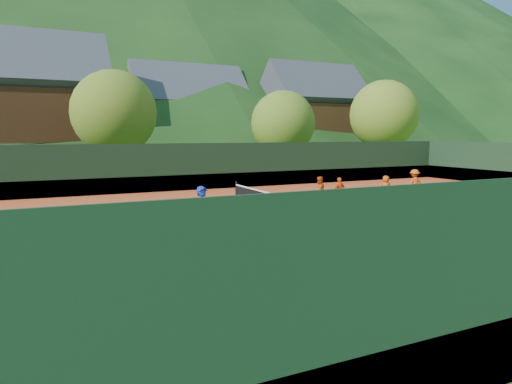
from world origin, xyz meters
name	(u,v)px	position (x,y,z in m)	size (l,w,h in m)	color
ground	(293,222)	(0.00, 0.00, 0.00)	(400.00, 400.00, 0.00)	#32571B
clay_court	(293,222)	(0.00, 0.00, 0.01)	(40.00, 24.00, 0.02)	#BF461F
mountain_far_right	(300,25)	(90.00, 150.00, 47.50)	(260.00, 260.00, 95.00)	black
coach	(203,216)	(-4.65, -2.19, 0.98)	(0.70, 0.46, 1.92)	#182C9F
student_a	(319,191)	(3.22, 2.96, 0.76)	(0.72, 0.56, 1.49)	#D04D12
student_b	(340,191)	(4.53, 3.07, 0.71)	(0.81, 0.34, 1.38)	orange
student_c	(386,188)	(7.54, 3.04, 0.70)	(0.66, 0.43, 1.35)	#D95013
student_d	(414,183)	(9.91, 3.35, 0.81)	(1.03, 0.59, 1.59)	#D05312
tennis_ball_0	(84,246)	(-8.22, -0.86, 0.05)	(0.07, 0.07, 0.07)	#CBEA27
tennis_ball_1	(330,249)	(-1.34, -4.61, 0.05)	(0.07, 0.07, 0.07)	#CBEA27
tennis_ball_2	(162,268)	(-6.55, -4.29, 0.05)	(0.07, 0.07, 0.07)	#CBEA27
tennis_ball_3	(175,282)	(-6.53, -5.57, 0.05)	(0.07, 0.07, 0.07)	#CBEA27
tennis_ball_4	(69,248)	(-8.65, -0.85, 0.05)	(0.07, 0.07, 0.07)	#CBEA27
tennis_ball_5	(398,249)	(0.58, -5.46, 0.05)	(0.07, 0.07, 0.07)	#CBEA27
tennis_ball_6	(491,226)	(6.45, -4.23, 0.05)	(0.07, 0.07, 0.07)	#CBEA27
tennis_ball_7	(276,265)	(-3.68, -5.40, 0.05)	(0.07, 0.07, 0.07)	#CBEA27
tennis_ball_8	(384,227)	(2.46, -2.71, 0.05)	(0.07, 0.07, 0.07)	#CBEA27
tennis_ball_9	(439,280)	(-0.62, -8.22, 0.05)	(0.07, 0.07, 0.07)	#CBEA27
tennis_ball_11	(402,216)	(4.91, -1.05, 0.05)	(0.07, 0.07, 0.07)	#CBEA27
tennis_ball_14	(220,236)	(-3.75, -1.32, 0.05)	(0.07, 0.07, 0.07)	#CBEA27
tennis_ball_15	(508,290)	(0.19, -9.45, 0.05)	(0.07, 0.07, 0.07)	#CBEA27
tennis_ball_16	(450,227)	(4.76, -3.76, 0.05)	(0.07, 0.07, 0.07)	#CBEA27
tennis_ball_17	(144,277)	(-7.13, -4.85, 0.05)	(0.07, 0.07, 0.07)	#CBEA27
tennis_ball_18	(133,330)	(-7.98, -7.93, 0.05)	(0.07, 0.07, 0.07)	#CBEA27
tennis_ball_19	(147,263)	(-6.81, -3.69, 0.05)	(0.07, 0.07, 0.07)	#CBEA27
tennis_ball_20	(89,364)	(-8.83, -8.87, 0.05)	(0.07, 0.07, 0.07)	#CBEA27
tennis_ball_21	(339,273)	(-2.52, -6.68, 0.05)	(0.07, 0.07, 0.07)	#CBEA27
tennis_ball_22	(221,274)	(-5.32, -5.51, 0.05)	(0.07, 0.07, 0.07)	#CBEA27
tennis_ball_23	(409,253)	(0.59, -5.95, 0.05)	(0.07, 0.07, 0.07)	#CBEA27
tennis_ball_24	(229,263)	(-4.75, -4.62, 0.05)	(0.07, 0.07, 0.07)	#CBEA27
court_lines	(293,221)	(0.00, 0.00, 0.02)	(23.83, 11.03, 0.00)	silver
tennis_net	(293,209)	(0.00, 0.00, 0.52)	(0.10, 12.07, 1.10)	black
perimeter_fence	(293,191)	(0.00, 0.00, 1.27)	(40.40, 24.24, 3.00)	black
ball_hopper	(113,252)	(-7.85, -4.84, 0.77)	(0.57, 0.57, 1.00)	black
chalet_left	(28,111)	(-10.00, 30.00, 5.65)	(13.80, 9.93, 12.92)	beige
chalet_mid	(187,121)	(6.00, 34.00, 4.99)	(12.65, 8.82, 11.45)	beige
chalet_right	(312,120)	(20.00, 30.00, 5.26)	(11.50, 8.82, 11.91)	beige
tree_b	(114,113)	(-4.00, 20.00, 5.19)	(6.40, 6.40, 8.40)	#3C2718
tree_c	(283,123)	(10.00, 19.00, 4.54)	(5.60, 5.60, 7.35)	#3F2A19
tree_d	(384,115)	(22.00, 20.00, 5.52)	(6.80, 6.80, 8.93)	#432C1B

